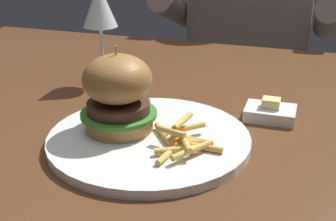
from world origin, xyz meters
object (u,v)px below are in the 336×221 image
object	(u,v)px
main_plate	(149,139)
diner_person	(247,76)
wine_glass	(100,9)
butter_dish	(270,112)
burger_sandwich	(118,93)

from	to	relation	value
main_plate	diner_person	distance (m)	0.89
wine_glass	butter_dish	distance (m)	0.37
butter_dish	diner_person	distance (m)	0.76
main_plate	butter_dish	bearing A→B (deg)	42.36
main_plate	butter_dish	size ratio (longest dim) A/B	3.65
main_plate	wine_glass	bearing A→B (deg)	128.45
wine_glass	butter_dish	size ratio (longest dim) A/B	2.39
wine_glass	butter_dish	xyz separation A→B (m)	(0.34, -0.08, -0.14)
wine_glass	diner_person	size ratio (longest dim) A/B	0.17
wine_glass	diner_person	world-z (taller)	diner_person
main_plate	butter_dish	xyz separation A→B (m)	(0.16, 0.15, 0.00)
wine_glass	diner_person	distance (m)	0.75
burger_sandwich	diner_person	xyz separation A→B (m)	(0.07, 0.86, -0.25)
burger_sandwich	wine_glass	distance (m)	0.26
diner_person	main_plate	bearing A→B (deg)	-91.45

